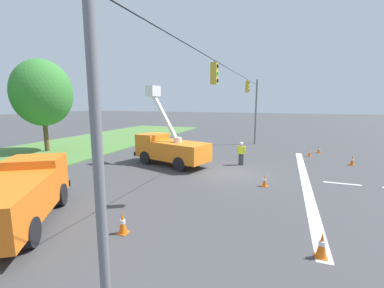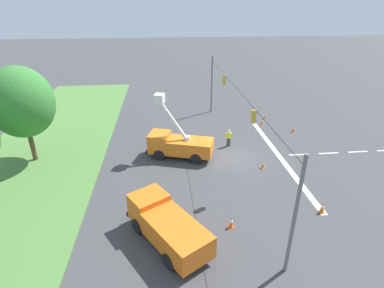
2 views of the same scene
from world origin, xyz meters
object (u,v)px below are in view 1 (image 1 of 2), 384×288
(utility_truck_bucket_lift, at_px, (169,147))
(traffic_cone_near_bucket, at_px, (352,160))
(traffic_cone_foreground_left, at_px, (319,149))
(traffic_cone_lane_edge_b, at_px, (265,181))
(traffic_cone_mid_right, at_px, (123,223))
(road_worker, at_px, (241,152))
(traffic_cone_mid_left, at_px, (322,245))
(utility_truck_support_near, at_px, (18,194))
(tree_east, at_px, (42,93))
(traffic_cone_lane_edge_a, at_px, (309,153))

(utility_truck_bucket_lift, relative_size, traffic_cone_near_bucket, 8.66)
(traffic_cone_foreground_left, height_order, traffic_cone_lane_edge_b, traffic_cone_lane_edge_b)
(traffic_cone_mid_right, height_order, traffic_cone_near_bucket, traffic_cone_mid_right)
(traffic_cone_mid_right, bearing_deg, road_worker, -11.17)
(utility_truck_bucket_lift, relative_size, road_worker, 3.63)
(traffic_cone_mid_left, bearing_deg, traffic_cone_near_bucket, -14.91)
(traffic_cone_foreground_left, bearing_deg, utility_truck_support_near, 147.44)
(utility_truck_support_near, distance_m, road_worker, 14.26)
(utility_truck_bucket_lift, xyz_separation_m, traffic_cone_foreground_left, (8.98, -11.32, -1.03))
(tree_east, height_order, road_worker, tree_east)
(traffic_cone_lane_edge_b, bearing_deg, traffic_cone_mid_left, -161.21)
(tree_east, distance_m, utility_truck_bucket_lift, 13.86)
(traffic_cone_lane_edge_b, bearing_deg, traffic_cone_lane_edge_a, -17.27)
(utility_truck_bucket_lift, bearing_deg, traffic_cone_lane_edge_a, -55.63)
(utility_truck_support_near, height_order, traffic_cone_mid_left, utility_truck_support_near)
(utility_truck_bucket_lift, height_order, utility_truck_support_near, utility_truck_bucket_lift)
(road_worker, relative_size, traffic_cone_foreground_left, 2.70)
(traffic_cone_lane_edge_b, bearing_deg, road_worker, 24.33)
(traffic_cone_mid_right, relative_size, traffic_cone_lane_edge_b, 1.16)
(tree_east, relative_size, traffic_cone_near_bucket, 11.65)
(road_worker, xyz_separation_m, traffic_cone_mid_right, (-11.89, 2.35, -0.60))
(tree_east, relative_size, traffic_cone_mid_right, 10.83)
(road_worker, relative_size, traffic_cone_mid_right, 2.22)
(road_worker, height_order, traffic_cone_lane_edge_b, road_worker)
(traffic_cone_mid_left, height_order, traffic_cone_lane_edge_b, traffic_cone_mid_left)
(traffic_cone_mid_right, height_order, traffic_cone_lane_edge_a, traffic_cone_mid_right)
(tree_east, bearing_deg, traffic_cone_lane_edge_a, -74.52)
(traffic_cone_lane_edge_a, relative_size, traffic_cone_lane_edge_b, 0.91)
(utility_truck_support_near, relative_size, road_worker, 3.70)
(traffic_cone_near_bucket, distance_m, traffic_cone_lane_edge_b, 9.47)
(tree_east, height_order, utility_truck_bucket_lift, tree_east)
(tree_east, height_order, utility_truck_support_near, tree_east)
(road_worker, distance_m, traffic_cone_mid_left, 11.86)
(traffic_cone_foreground_left, bearing_deg, road_worker, 139.47)
(traffic_cone_foreground_left, distance_m, traffic_cone_lane_edge_a, 2.13)
(utility_truck_bucket_lift, bearing_deg, traffic_cone_lane_edge_b, -111.58)
(road_worker, bearing_deg, traffic_cone_near_bucket, -70.69)
(tree_east, xyz_separation_m, traffic_cone_mid_left, (-9.83, -22.63, -5.15))
(utility_truck_support_near, distance_m, traffic_cone_mid_left, 10.96)
(road_worker, distance_m, traffic_cone_near_bucket, 8.46)
(road_worker, bearing_deg, traffic_cone_foreground_left, -40.53)
(utility_truck_support_near, height_order, road_worker, utility_truck_support_near)
(traffic_cone_mid_left, relative_size, traffic_cone_lane_edge_b, 1.20)
(traffic_cone_near_bucket, bearing_deg, tree_east, 98.65)
(traffic_cone_near_bucket, bearing_deg, traffic_cone_mid_right, 144.92)
(tree_east, height_order, traffic_cone_mid_left, tree_east)
(traffic_cone_mid_left, xyz_separation_m, traffic_cone_mid_right, (-0.85, 6.63, -0.01))
(traffic_cone_mid_right, xyz_separation_m, traffic_cone_near_bucket, (14.68, -10.31, -0.03))
(road_worker, bearing_deg, traffic_cone_mid_right, 168.83)
(utility_truck_bucket_lift, bearing_deg, traffic_cone_mid_left, -134.47)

